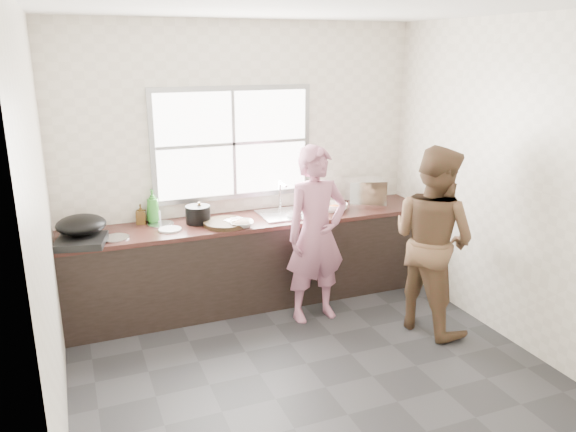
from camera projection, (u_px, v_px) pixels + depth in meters
name	position (u px, v px, depth m)	size (l,w,h in m)	color
floor	(307.00, 364.00, 4.51)	(3.60, 3.20, 0.01)	#28282B
ceiling	(310.00, 6.00, 3.74)	(3.60, 3.20, 0.01)	silver
wall_back	(243.00, 163.00, 5.56)	(3.60, 0.01, 2.70)	silver
wall_left	(43.00, 230.00, 3.48)	(0.01, 3.20, 2.70)	silver
wall_right	(502.00, 181.00, 4.77)	(0.01, 3.20, 2.70)	beige
wall_front	(443.00, 282.00, 2.70)	(3.60, 0.01, 2.70)	beige
cabinet	(255.00, 262.00, 5.54)	(3.60, 0.62, 0.82)	black
countertop	(254.00, 220.00, 5.42)	(3.60, 0.64, 0.04)	#331915
sink	(287.00, 214.00, 5.54)	(0.55, 0.45, 0.02)	silver
faucet	(280.00, 195.00, 5.68)	(0.02, 0.02, 0.30)	silver
window_frame	(233.00, 143.00, 5.45)	(1.60, 0.05, 1.10)	#9EA0A5
window_glazing	(234.00, 144.00, 5.43)	(1.50, 0.01, 1.00)	white
woman	(316.00, 240.00, 5.10)	(0.56, 0.37, 1.52)	#A7647B
person_side	(433.00, 240.00, 4.90)	(0.81, 0.63, 1.66)	brown
cutting_board	(226.00, 223.00, 5.19)	(0.41, 0.41, 0.04)	black
cleaver	(234.00, 219.00, 5.24)	(0.18, 0.09, 0.01)	silver
bowl_mince	(242.00, 224.00, 5.15)	(0.22, 0.22, 0.05)	silver
bowl_crabs	(335.00, 208.00, 5.66)	(0.20, 0.20, 0.06)	white
bowl_held	(294.00, 215.00, 5.43)	(0.19, 0.19, 0.06)	white
black_pot	(198.00, 215.00, 5.25)	(0.23, 0.23, 0.17)	black
plate_food	(170.00, 229.00, 5.06)	(0.20, 0.20, 0.02)	silver
bottle_green	(153.00, 206.00, 5.25)	(0.12, 0.12, 0.32)	#2D7D29
bottle_brown_tall	(141.00, 215.00, 5.23)	(0.08, 0.08, 0.17)	#483112
bottle_brown_short	(200.00, 213.00, 5.29)	(0.14, 0.14, 0.18)	#4A3112
glass_jar	(157.00, 216.00, 5.29)	(0.08, 0.08, 0.11)	silver
burner	(81.00, 241.00, 4.68)	(0.39, 0.39, 0.06)	black
wok	(81.00, 225.00, 4.76)	(0.42, 0.42, 0.16)	black
dish_rack	(366.00, 193.00, 5.80)	(0.38, 0.27, 0.28)	white
pot_lid_left	(115.00, 238.00, 4.84)	(0.24, 0.24, 0.01)	#B3B7BA
pot_lid_right	(161.00, 224.00, 5.22)	(0.24, 0.24, 0.01)	#B9BBC0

